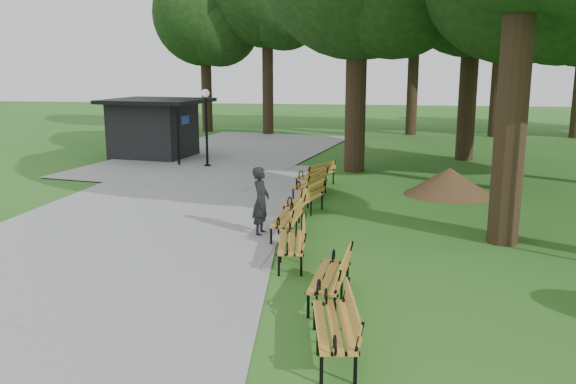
# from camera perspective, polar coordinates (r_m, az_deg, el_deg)

# --- Properties ---
(ground) EXTENTS (100.00, 100.00, 0.00)m
(ground) POSITION_cam_1_polar(r_m,az_deg,el_deg) (13.81, -0.43, -5.14)
(ground) COLOR #245B1A
(ground) RESTS_ON ground
(path) EXTENTS (12.00, 38.00, 0.06)m
(path) POSITION_cam_1_polar(r_m,az_deg,el_deg) (17.62, -11.79, -1.50)
(path) COLOR gray
(path) RESTS_ON ground
(person) EXTENTS (0.45, 0.64, 1.68)m
(person) POSITION_cam_1_polar(r_m,az_deg,el_deg) (14.48, -2.59, -0.90)
(person) COLOR black
(person) RESTS_ON ground
(kiosk) EXTENTS (4.65, 4.19, 2.60)m
(kiosk) POSITION_cam_1_polar(r_m,az_deg,el_deg) (27.47, -12.70, 5.94)
(kiosk) COLOR black
(kiosk) RESTS_ON ground
(lamp_post) EXTENTS (0.32, 0.32, 3.13)m
(lamp_post) POSITION_cam_1_polar(r_m,az_deg,el_deg) (24.28, -7.81, 7.61)
(lamp_post) COLOR black
(lamp_post) RESTS_ON ground
(dirt_mound) EXTENTS (2.37, 2.37, 0.90)m
(dirt_mound) POSITION_cam_1_polar(r_m,az_deg,el_deg) (19.63, 15.07, 0.97)
(dirt_mound) COLOR #47301C
(dirt_mound) RESTS_ON ground
(bench_0) EXTENTS (0.94, 1.98, 0.88)m
(bench_0) POSITION_cam_1_polar(r_m,az_deg,el_deg) (8.74, 4.34, -12.60)
(bench_0) COLOR #B37A29
(bench_0) RESTS_ON ground
(bench_1) EXTENTS (0.77, 1.94, 0.88)m
(bench_1) POSITION_cam_1_polar(r_m,az_deg,el_deg) (10.61, 3.96, -8.05)
(bench_1) COLOR #B37A29
(bench_1) RESTS_ON ground
(bench_2) EXTENTS (0.87, 1.96, 0.88)m
(bench_2) POSITION_cam_1_polar(r_m,az_deg,el_deg) (12.55, 0.29, -4.82)
(bench_2) COLOR #B37A29
(bench_2) RESTS_ON ground
(bench_3) EXTENTS (0.72, 1.92, 0.88)m
(bench_3) POSITION_cam_1_polar(r_m,az_deg,el_deg) (14.44, -0.06, -2.56)
(bench_3) COLOR #B37A29
(bench_3) RESTS_ON ground
(bench_4) EXTENTS (1.14, 2.00, 0.88)m
(bench_4) POSITION_cam_1_polar(r_m,az_deg,el_deg) (16.46, 1.51, -0.73)
(bench_4) COLOR #B37A29
(bench_4) RESTS_ON ground
(bench_5) EXTENTS (1.09, 2.00, 0.88)m
(bench_5) POSITION_cam_1_polar(r_m,az_deg,el_deg) (18.64, 2.10, 0.77)
(bench_5) COLOR #B37A29
(bench_5) RESTS_ON ground
(bench_6) EXTENTS (1.40, 1.99, 0.88)m
(bench_6) POSITION_cam_1_polar(r_m,az_deg,el_deg) (20.22, 2.63, 1.66)
(bench_6) COLOR #B37A29
(bench_6) RESTS_ON ground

